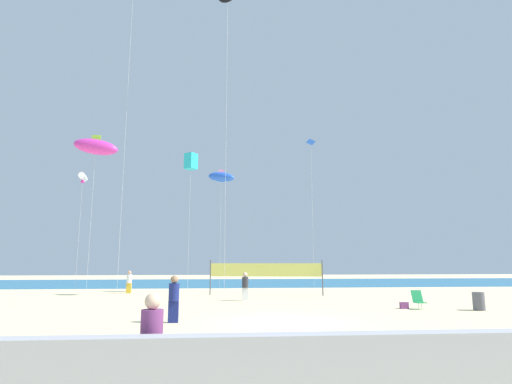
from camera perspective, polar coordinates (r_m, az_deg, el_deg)
ground_plane at (r=16.48m, az=3.84°, el=-17.43°), size 120.00×120.00×0.00m
ocean_band at (r=47.48m, az=-2.18°, el=-12.32°), size 120.00×20.00×0.01m
boardwalk_ledge at (r=7.72m, az=15.11°, el=-22.09°), size 28.00×0.44×1.07m
mother_figure at (r=7.92m, az=-14.17°, el=-19.03°), size 0.39×0.39×1.71m
toddler_figure at (r=8.05m, az=-11.06°, el=-21.91°), size 0.22×0.22×0.96m
beachgoer_white_shirt at (r=32.61m, az=-17.01°, el=-11.62°), size 0.37×0.37×1.64m
beachgoer_charcoal_shirt at (r=25.33m, az=-1.50°, el=-12.69°), size 0.38×0.38×1.66m
beachgoer_navy_shirt at (r=16.60m, az=-11.21°, el=-13.98°), size 0.40×0.40×1.74m
folding_beach_chair at (r=22.41m, az=21.38°, el=-13.53°), size 0.52×0.65×0.89m
trash_barrel at (r=22.96m, az=28.24°, el=-13.06°), size 0.54×0.54×0.85m
volleyball_net at (r=29.27m, az=1.33°, el=-10.81°), size 7.71×1.57×2.40m
beach_handbag at (r=22.30m, az=19.66°, el=-14.45°), size 0.40×0.20×0.32m
kite_blue_diamond at (r=34.81m, az=7.55°, el=6.55°), size 0.78×0.78×12.29m
kite_white_tube at (r=33.34m, az=-22.65°, el=1.84°), size 0.72×1.58×8.71m
kite_cyan_box at (r=29.91m, az=-8.92°, el=4.16°), size 0.99×0.99×9.88m
kite_magenta_inflatable at (r=27.84m, az=-21.12°, el=5.80°), size 2.86×1.01×10.09m
kite_blue_inflatable at (r=32.83m, az=-4.80°, el=2.07°), size 2.38×1.59×9.48m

